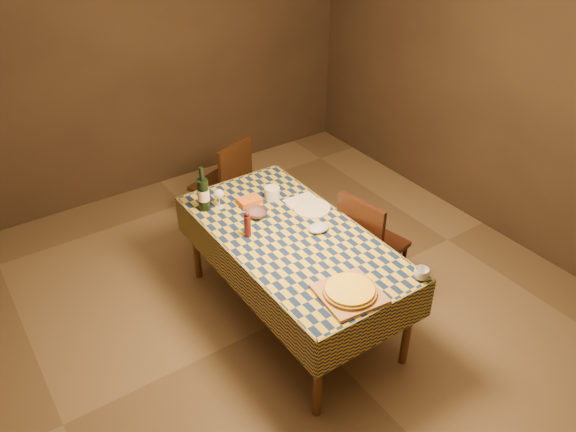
% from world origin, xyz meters
% --- Properties ---
extents(room, '(5.00, 5.10, 2.70)m').
position_xyz_m(room, '(0.00, 0.00, 1.35)').
color(room, brown).
rests_on(room, ground).
extents(dining_table, '(0.94, 1.84, 0.77)m').
position_xyz_m(dining_table, '(0.00, 0.00, 0.69)').
color(dining_table, brown).
rests_on(dining_table, ground).
extents(cutting_board, '(0.40, 0.40, 0.02)m').
position_xyz_m(cutting_board, '(-0.07, -0.72, 0.78)').
color(cutting_board, '#A26C4C').
rests_on(cutting_board, dining_table).
extents(pizza, '(0.38, 0.38, 0.03)m').
position_xyz_m(pizza, '(-0.07, -0.72, 0.81)').
color(pizza, '#946518').
rests_on(pizza, cutting_board).
extents(pepper_mill, '(0.06, 0.06, 0.20)m').
position_xyz_m(pepper_mill, '(-0.26, 0.16, 0.86)').
color(pepper_mill, '#4E1214').
rests_on(pepper_mill, dining_table).
extents(bowl, '(0.20, 0.20, 0.05)m').
position_xyz_m(bowl, '(-0.08, 0.34, 0.79)').
color(bowl, '#624552').
rests_on(bowl, dining_table).
extents(wine_glass, '(0.08, 0.08, 0.16)m').
position_xyz_m(wine_glass, '(-0.25, 0.60, 0.88)').
color(wine_glass, silver).
rests_on(wine_glass, dining_table).
extents(wine_bottle, '(0.11, 0.11, 0.35)m').
position_xyz_m(wine_bottle, '(-0.35, 0.65, 0.90)').
color(wine_bottle, black).
rests_on(wine_bottle, dining_table).
extents(deli_tub, '(0.12, 0.12, 0.10)m').
position_xyz_m(deli_tub, '(0.15, 0.48, 0.82)').
color(deli_tub, silver).
rests_on(deli_tub, dining_table).
extents(takeout_container, '(0.17, 0.12, 0.04)m').
position_xyz_m(takeout_container, '(-0.04, 0.52, 0.79)').
color(takeout_container, '#CF601B').
rests_on(takeout_container, dining_table).
extents(white_plate, '(0.32, 0.32, 0.02)m').
position_xyz_m(white_plate, '(0.31, 0.19, 0.78)').
color(white_plate, silver).
rests_on(white_plate, dining_table).
extents(tumbler, '(0.11, 0.11, 0.08)m').
position_xyz_m(tumbler, '(0.40, -0.85, 0.81)').
color(tumbler, silver).
rests_on(tumbler, dining_table).
extents(flour_patch, '(0.25, 0.20, 0.00)m').
position_xyz_m(flour_patch, '(0.32, 0.31, 0.77)').
color(flour_patch, silver).
rests_on(flour_patch, dining_table).
extents(flour_bag, '(0.19, 0.16, 0.05)m').
position_xyz_m(flour_bag, '(0.19, -0.06, 0.79)').
color(flour_bag, '#ACB2DC').
rests_on(flour_bag, dining_table).
extents(chair_far, '(0.55, 0.55, 0.93)m').
position_xyz_m(chair_far, '(0.18, 1.29, 0.52)').
color(chair_far, black).
rests_on(chair_far, ground).
extents(chair_right, '(0.50, 0.49, 0.93)m').
position_xyz_m(chair_right, '(0.63, -0.11, 0.52)').
color(chair_right, black).
rests_on(chair_right, ground).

